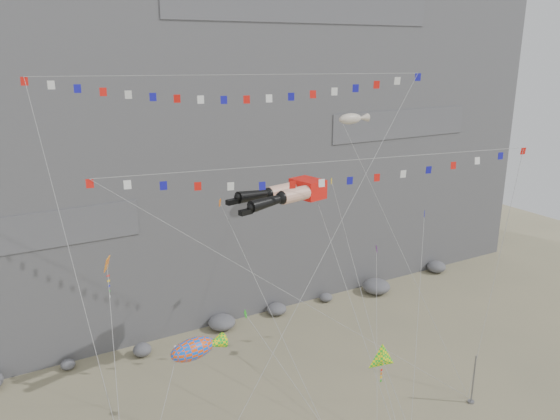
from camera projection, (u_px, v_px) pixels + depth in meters
name	position (u px, v px, depth m)	size (l,w,h in m)	color
cliff	(158.00, 56.00, 57.73)	(80.00, 28.00, 50.00)	slate
talus_boulders	(222.00, 323.00, 52.11)	(60.00, 3.00, 1.20)	slate
anchor_pole_right	(473.00, 380.00, 40.71)	(0.12, 0.12, 4.00)	slate
legs_kite	(286.00, 193.00, 39.59)	(8.15, 17.17, 22.25)	red
flag_banner_upper	(235.00, 75.00, 37.12)	(25.61, 17.63, 29.67)	red
flag_banner_lower	(337.00, 161.00, 37.69)	(31.96, 9.08, 21.14)	red
harlequin_kite	(107.00, 265.00, 31.20)	(2.84, 9.62, 16.47)	red
fish_windsock	(192.00, 349.00, 33.84)	(8.71, 7.29, 11.94)	#F54C0C
delta_kite	(383.00, 360.00, 34.56)	(2.15, 5.41, 8.64)	#FDEC0C
blimp_windsock	(350.00, 120.00, 47.62)	(3.60, 14.60, 24.28)	beige
small_kite_a	(223.00, 209.00, 37.59)	(3.39, 13.12, 20.07)	orange
small_kite_b	(376.00, 252.00, 43.43)	(7.96, 10.47, 16.05)	purple
small_kite_c	(248.00, 318.00, 36.17)	(4.10, 10.47, 13.64)	green
small_kite_d	(333.00, 188.00, 44.79)	(4.93, 16.10, 22.12)	yellow
small_kite_e	(424.00, 218.00, 41.93)	(8.25, 8.55, 17.39)	#1412A0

